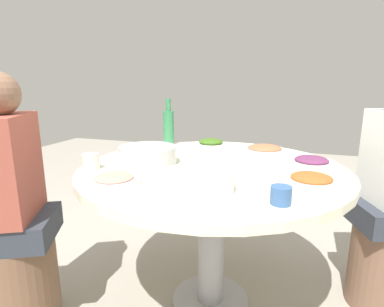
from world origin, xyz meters
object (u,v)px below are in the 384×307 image
(round_dining_table, at_px, (212,191))
(dish_stirfry, at_px, (311,180))
(tea_cup_near, at_px, (90,162))
(diner_left, at_px, (7,174))
(stool_for_diner_left, at_px, (23,283))
(dish_eggplant, at_px, (311,162))
(stool_for_diner_right, at_px, (382,266))
(tea_cup_far, at_px, (281,195))
(dish_shrimp, at_px, (114,179))
(dish_greens, at_px, (211,143))
(soup_bowl, at_px, (198,182))
(dish_tofu_braise, at_px, (265,149))
(green_bottle, at_px, (169,127))
(rice_bowl, at_px, (148,155))

(round_dining_table, bearing_deg, dish_stirfry, 70.62)
(tea_cup_near, relative_size, diner_left, 0.10)
(stool_for_diner_left, xyz_separation_m, diner_left, (-0.00, 0.00, 0.54))
(round_dining_table, height_order, dish_eggplant, dish_eggplant)
(dish_eggplant, xyz_separation_m, stool_for_diner_right, (-0.13, 0.40, -0.56))
(round_dining_table, relative_size, tea_cup_far, 18.05)
(dish_shrimp, height_order, tea_cup_near, tea_cup_near)
(dish_greens, bearing_deg, tea_cup_far, 28.36)
(tea_cup_far, height_order, stool_for_diner_left, tea_cup_far)
(soup_bowl, relative_size, dish_tofu_braise, 1.11)
(dish_stirfry, height_order, dish_eggplant, dish_eggplant)
(soup_bowl, bearing_deg, stool_for_diner_left, -85.90)
(soup_bowl, xyz_separation_m, stool_for_diner_right, (-0.63, 0.82, -0.58))
(dish_tofu_braise, relative_size, stool_for_diner_right, 0.53)
(tea_cup_far, height_order, diner_left, diner_left)
(stool_for_diner_left, bearing_deg, dish_tofu_braise, 127.44)
(dish_eggplant, bearing_deg, diner_left, -66.08)
(tea_cup_near, distance_m, stool_for_diner_right, 1.58)
(dish_greens, distance_m, green_bottle, 0.29)
(dish_eggplant, bearing_deg, soup_bowl, -39.73)
(stool_for_diner_left, xyz_separation_m, stool_for_diner_right, (-0.69, 1.67, 0.00))
(dish_tofu_braise, distance_m, stool_for_diner_right, 0.85)
(stool_for_diner_right, bearing_deg, dish_stirfry, -43.79)
(soup_bowl, distance_m, stool_for_diner_left, 1.03)
(soup_bowl, xyz_separation_m, dish_stirfry, (-0.20, 0.40, -0.02))
(dish_shrimp, distance_m, dish_stirfry, 0.78)
(dish_greens, distance_m, dish_shrimp, 0.86)
(soup_bowl, relative_size, tea_cup_near, 3.38)
(dish_greens, xyz_separation_m, green_bottle, (0.05, -0.27, 0.10))
(green_bottle, height_order, tea_cup_far, green_bottle)
(stool_for_diner_left, bearing_deg, dish_eggplant, 113.92)
(soup_bowl, distance_m, stool_for_diner_right, 1.18)
(soup_bowl, bearing_deg, dish_shrimp, -86.88)
(dish_tofu_braise, height_order, diner_left, diner_left)
(rice_bowl, relative_size, dish_eggplant, 1.18)
(soup_bowl, height_order, dish_eggplant, soup_bowl)
(dish_stirfry, height_order, green_bottle, green_bottle)
(tea_cup_near, relative_size, stool_for_diner_right, 0.18)
(dish_greens, xyz_separation_m, dish_eggplant, (0.32, 0.58, -0.00))
(round_dining_table, distance_m, green_bottle, 0.62)
(tea_cup_near, bearing_deg, dish_stirfry, 94.46)
(dish_tofu_braise, relative_size, dish_stirfry, 1.08)
(dish_greens, distance_m, dish_tofu_braise, 0.35)
(rice_bowl, xyz_separation_m, green_bottle, (-0.47, -0.08, 0.07))
(tea_cup_near, xyz_separation_m, diner_left, (0.19, -0.29, -0.03))
(stool_for_diner_left, bearing_deg, diner_left, 180.00)
(stool_for_diner_left, height_order, diner_left, diner_left)
(dish_greens, height_order, stool_for_diner_right, dish_greens)
(stool_for_diner_left, bearing_deg, green_bottle, 153.03)
(tea_cup_far, bearing_deg, dish_greens, -151.64)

